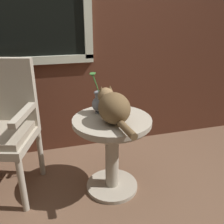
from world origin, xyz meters
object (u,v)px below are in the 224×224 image
pewter_vase_with_ivy (99,102)px  cat (113,107)px  wicker_side_table (112,140)px  wicker_chair (1,123)px

pewter_vase_with_ivy → cat: bearing=-72.7°
wicker_side_table → pewter_vase_with_ivy: 0.30m
pewter_vase_with_ivy → wicker_side_table: bearing=-64.4°
wicker_side_table → wicker_chair: 0.82m
wicker_chair → pewter_vase_with_ivy: 0.73m
wicker_chair → cat: (0.76, -0.31, 0.16)m
wicker_chair → pewter_vase_with_ivy: (0.70, -0.13, 0.14)m
wicker_chair → cat: wicker_chair is taller
cat → pewter_vase_with_ivy: bearing=107.3°
cat → pewter_vase_with_ivy: size_ratio=1.75×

